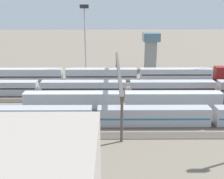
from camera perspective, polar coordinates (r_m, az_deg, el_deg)
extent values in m
plane|color=#756B5B|center=(72.30, -1.14, -2.33)|extent=(400.00, 400.00, 0.00)
cube|color=#4C443D|center=(91.37, -0.97, 1.93)|extent=(140.00, 2.80, 0.12)
cube|color=#4C443D|center=(86.56, -1.01, 1.05)|extent=(140.00, 2.80, 0.12)
cube|color=#3D3833|center=(81.77, -1.05, 0.07)|extent=(140.00, 2.80, 0.12)
cube|color=#4C443D|center=(77.01, -1.09, -1.03)|extent=(140.00, 2.80, 0.12)
cube|color=#3D3833|center=(72.28, -1.14, -2.28)|extent=(140.00, 2.80, 0.12)
cube|color=#4C443D|center=(67.59, -1.19, -3.70)|extent=(140.00, 2.80, 0.12)
cube|color=#3D3833|center=(62.95, -1.26, -5.34)|extent=(140.00, 2.80, 0.12)
cube|color=#3D3833|center=(58.37, -1.33, -7.23)|extent=(140.00, 2.80, 0.12)
cube|color=#4C443D|center=(53.86, -1.42, -9.44)|extent=(140.00, 2.80, 0.12)
cube|color=silver|center=(93.31, 12.86, 3.07)|extent=(23.00, 3.00, 3.80)
cube|color=black|center=(93.29, 12.86, 3.12)|extent=(22.40, 3.06, 0.36)
cube|color=silver|center=(90.91, -2.19, 3.12)|extent=(23.00, 3.00, 3.80)
cube|color=black|center=(91.02, -2.18, 2.83)|extent=(22.40, 3.06, 0.36)
cube|color=silver|center=(94.83, -16.98, 2.97)|extent=(23.00, 3.00, 3.80)
cube|color=black|center=(94.95, -16.96, 2.66)|extent=(22.40, 3.06, 0.36)
cube|color=#B7BABF|center=(78.25, 12.15, 0.38)|extent=(23.00, 3.00, 3.80)
cube|color=black|center=(78.24, 12.15, 0.40)|extent=(22.40, 3.06, 0.36)
cube|color=#B7BABF|center=(76.75, -5.78, 0.35)|extent=(23.00, 3.00, 3.80)
cube|color=black|center=(76.74, -5.78, 0.39)|extent=(22.40, 3.06, 0.36)
cube|color=#A8AAB2|center=(58.25, 8.48, -5.38)|extent=(23.00, 3.00, 3.80)
cube|color=#1E6B9E|center=(58.29, 8.48, -5.47)|extent=(22.40, 3.06, 0.36)
cube|color=#A8AAB2|center=(59.58, -15.29, -5.30)|extent=(23.00, 3.00, 3.80)
cube|color=#1E6B9E|center=(59.63, -15.28, -5.42)|extent=(22.40, 3.06, 0.36)
cube|color=silver|center=(68.57, 12.36, -2.06)|extent=(23.00, 3.00, 3.80)
cube|color=silver|center=(67.53, -8.12, -2.13)|extent=(23.00, 3.00, 3.80)
cylinder|color=#9EA0A5|center=(92.86, -5.48, 9.18)|extent=(0.44, 0.44, 22.56)
cube|color=#262628|center=(91.95, -5.70, 16.53)|extent=(2.80, 0.70, 1.20)
cylinder|color=#4C4742|center=(92.46, 0.93, 4.64)|extent=(0.50, 0.50, 8.00)
cylinder|color=#4C4742|center=(50.31, 2.01, -6.50)|extent=(0.50, 0.50, 8.00)
cube|color=#4C4742|center=(69.95, 1.33, 4.17)|extent=(0.70, 45.00, 0.80)
cube|color=gray|center=(105.31, 7.85, 6.84)|extent=(4.00, 4.00, 10.87)
cube|color=slate|center=(104.29, 8.01, 10.59)|extent=(6.00, 6.00, 3.00)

